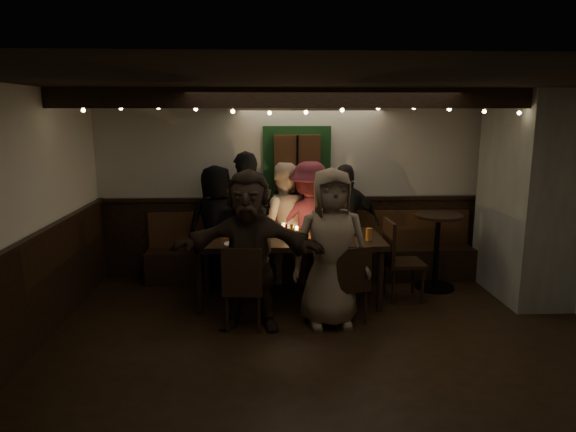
{
  "coord_description": "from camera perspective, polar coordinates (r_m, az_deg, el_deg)",
  "views": [
    {
      "loc": [
        -0.68,
        -4.74,
        2.35
      ],
      "look_at": [
        -0.37,
        1.6,
        1.05
      ],
      "focal_mm": 32.0,
      "sensor_mm": 36.0,
      "label": 1
    }
  ],
  "objects": [
    {
      "name": "room",
      "position": [
        6.53,
        12.73,
        0.02
      ],
      "size": [
        6.02,
        5.01,
        2.62
      ],
      "color": "black",
      "rests_on": "ground"
    },
    {
      "name": "dining_table",
      "position": [
        6.35,
        0.08,
        -3.0
      ],
      "size": [
        2.3,
        0.99,
        1.0
      ],
      "color": "black",
      "rests_on": "ground"
    },
    {
      "name": "chair_near_left",
      "position": [
        5.59,
        -4.99,
        -7.43
      ],
      "size": [
        0.47,
        0.47,
        0.95
      ],
      "color": "black",
      "rests_on": "ground"
    },
    {
      "name": "chair_near_right",
      "position": [
        5.77,
        6.88,
        -7.11
      ],
      "size": [
        0.51,
        0.51,
        0.91
      ],
      "color": "black",
      "rests_on": "ground"
    },
    {
      "name": "chair_end",
      "position": [
        6.6,
        12.02,
        -4.28
      ],
      "size": [
        0.47,
        0.47,
        1.02
      ],
      "color": "black",
      "rests_on": "ground"
    },
    {
      "name": "high_top",
      "position": [
        7.11,
        16.22,
        -2.78
      ],
      "size": [
        0.64,
        0.64,
        1.02
      ],
      "color": "black",
      "rests_on": "ground"
    },
    {
      "name": "person_a",
      "position": [
        6.99,
        -7.89,
        -1.13
      ],
      "size": [
        0.94,
        0.77,
        1.65
      ],
      "primitive_type": "imported",
      "rotation": [
        0.0,
        0.0,
        3.49
      ],
      "color": "black",
      "rests_on": "ground"
    },
    {
      "name": "person_b",
      "position": [
        6.94,
        -4.68,
        -0.37
      ],
      "size": [
        0.72,
        0.52,
        1.84
      ],
      "primitive_type": "imported",
      "rotation": [
        0.0,
        0.0,
        3.02
      ],
      "color": "black",
      "rests_on": "ground"
    },
    {
      "name": "person_c",
      "position": [
        7.09,
        -0.59,
        -0.77
      ],
      "size": [
        0.82,
        0.64,
        1.67
      ],
      "primitive_type": "imported",
      "rotation": [
        0.0,
        0.0,
        3.13
      ],
      "color": "beige",
      "rests_on": "ground"
    },
    {
      "name": "person_d",
      "position": [
        6.99,
        2.43,
        -0.86
      ],
      "size": [
        1.13,
        0.69,
        1.69
      ],
      "primitive_type": "imported",
      "rotation": [
        0.0,
        0.0,
        3.08
      ],
      "color": "maroon",
      "rests_on": "ground"
    },
    {
      "name": "person_e",
      "position": [
        7.1,
        6.44,
        -0.9
      ],
      "size": [
        1.01,
        0.53,
        1.65
      ],
      "primitive_type": "imported",
      "rotation": [
        0.0,
        0.0,
        3.28
      ],
      "color": "black",
      "rests_on": "ground"
    },
    {
      "name": "person_f",
      "position": [
        5.55,
        -4.34,
        -3.83
      ],
      "size": [
        1.68,
        0.71,
        1.76
      ],
      "primitive_type": "imported",
      "rotation": [
        0.0,
        0.0,
        -0.12
      ],
      "color": "#2D2019",
      "rests_on": "ground"
    },
    {
      "name": "person_g",
      "position": [
        5.63,
        4.77,
        -3.58
      ],
      "size": [
        0.9,
        0.62,
        1.76
      ],
      "primitive_type": "imported",
      "rotation": [
        0.0,
        0.0,
        0.07
      ],
      "color": "#826C56",
      "rests_on": "ground"
    }
  ]
}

